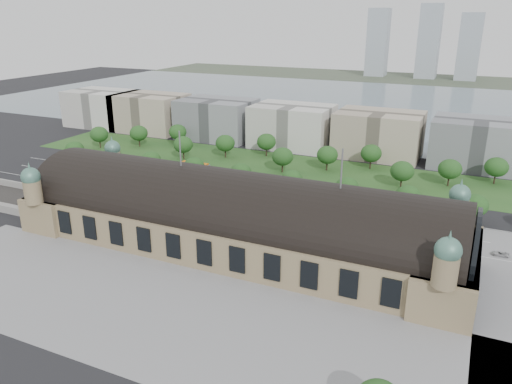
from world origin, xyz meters
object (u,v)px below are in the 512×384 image
at_px(traffic_car_4, 249,211).
at_px(traffic_car_5, 418,221).
at_px(parked_car_2, 136,195).
at_px(bus_mid, 264,210).
at_px(bus_east, 309,221).
at_px(traffic_car_0, 73,172).
at_px(parked_car_5, 201,209).
at_px(parked_car_4, 150,200).
at_px(traffic_car_6, 500,254).
at_px(traffic_car_3, 217,191).
at_px(petrol_station, 197,167).
at_px(parked_car_6, 180,204).
at_px(parked_car_1, 114,195).
at_px(bus_west, 279,215).
at_px(parked_car_3, 162,202).
at_px(traffic_car_2, 182,190).
at_px(traffic_car_1, 113,171).

xyz_separation_m(traffic_car_4, traffic_car_5, (62.14, 17.04, 0.00)).
distance_m(parked_car_2, bus_mid, 58.08).
relative_size(parked_car_2, bus_east, 0.47).
height_order(traffic_car_0, bus_east, bus_east).
xyz_separation_m(traffic_car_0, parked_car_5, (82.61, -16.94, -0.01)).
bearing_deg(parked_car_4, traffic_car_6, 65.06).
bearing_deg(bus_mid, traffic_car_5, -73.69).
bearing_deg(parked_car_4, traffic_car_0, -133.69).
xyz_separation_m(parked_car_2, parked_car_5, (34.17, -3.24, 0.07)).
bearing_deg(traffic_car_5, traffic_car_3, 95.79).
height_order(petrol_station, parked_car_6, petrol_station).
distance_m(parked_car_5, bus_east, 43.33).
bearing_deg(parked_car_2, traffic_car_6, 67.80).
distance_m(traffic_car_6, parked_car_6, 118.59).
distance_m(traffic_car_5, parked_car_5, 83.25).
bearing_deg(parked_car_1, bus_west, 60.14).
relative_size(petrol_station, parked_car_3, 3.21).
xyz_separation_m(traffic_car_3, traffic_car_6, (112.53, -15.73, 0.09)).
xyz_separation_m(traffic_car_5, parked_car_4, (-104.56, -23.64, 0.11)).
bearing_deg(traffic_car_0, traffic_car_3, 91.97).
bearing_deg(parked_car_4, traffic_car_3, 110.45).
height_order(traffic_car_5, bus_mid, bus_mid).
relative_size(traffic_car_4, parked_car_6, 0.83).
distance_m(traffic_car_2, parked_car_3, 16.82).
distance_m(traffic_car_2, traffic_car_3, 15.66).
relative_size(traffic_car_5, parked_car_5, 0.70).
xyz_separation_m(traffic_car_1, traffic_car_3, (60.83, -3.89, -0.06)).
bearing_deg(parked_car_4, petrol_station, 156.08).
height_order(parked_car_2, parked_car_5, parked_car_5).
height_order(traffic_car_1, traffic_car_6, traffic_car_6).
bearing_deg(traffic_car_2, bus_mid, 82.83).
height_order(traffic_car_1, parked_car_1, parked_car_1).
bearing_deg(traffic_car_6, traffic_car_5, -122.10).
xyz_separation_m(petrol_station, bus_west, (58.72, -38.28, -1.12)).
relative_size(traffic_car_4, bus_east, 0.37).
height_order(parked_car_4, bus_east, bus_east).
distance_m(traffic_car_3, parked_car_2, 35.00).
xyz_separation_m(traffic_car_2, parked_car_1, (-22.99, -17.84, -0.03)).
height_order(traffic_car_6, parked_car_5, parked_car_5).
distance_m(petrol_station, parked_car_6, 45.32).
bearing_deg(traffic_car_5, petrol_station, 84.54).
height_order(traffic_car_4, parked_car_6, parked_car_6).
relative_size(traffic_car_2, bus_west, 0.42).
relative_size(traffic_car_0, parked_car_3, 1.10).
xyz_separation_m(traffic_car_5, bus_west, (-48.71, -18.83, 1.16)).
bearing_deg(parked_car_4, bus_west, 67.19).
bearing_deg(traffic_car_3, traffic_car_6, -104.83).
bearing_deg(traffic_car_3, petrol_station, 40.49).
xyz_separation_m(traffic_car_1, traffic_car_5, (145.54, -2.43, -0.03)).
bearing_deg(traffic_car_2, petrol_station, -158.84).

